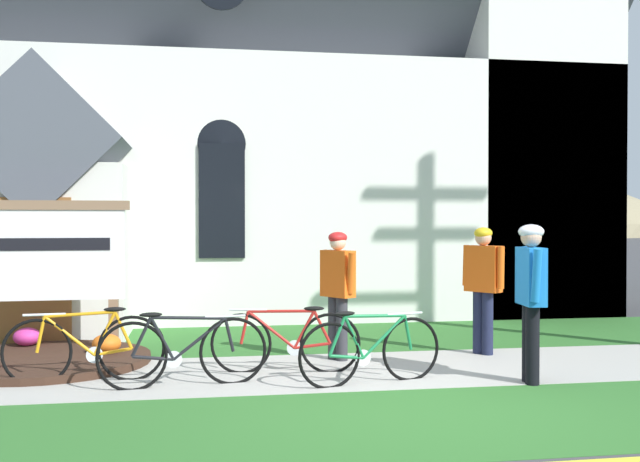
# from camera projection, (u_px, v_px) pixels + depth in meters

# --- Properties ---
(ground) EXTENTS (140.00, 140.00, 0.00)m
(ground) POSITION_uv_depth(u_px,v_px,m) (338.00, 341.00, 10.88)
(ground) COLOR #3D3D3F
(sidewalk_slab) EXTENTS (32.00, 2.15, 0.01)m
(sidewalk_slab) POSITION_uv_depth(u_px,v_px,m) (233.00, 374.00, 8.51)
(sidewalk_slab) COLOR #A8A59E
(sidewalk_slab) RESTS_ON ground
(grass_verge) EXTENTS (32.00, 2.32, 0.01)m
(grass_verge) POSITION_uv_depth(u_px,v_px,m) (246.00, 429.00, 6.30)
(grass_verge) COLOR #2D6628
(grass_verge) RESTS_ON ground
(church_lawn) EXTENTS (24.00, 2.77, 0.01)m
(church_lawn) POSITION_uv_depth(u_px,v_px,m) (225.00, 340.00, 10.93)
(church_lawn) COLOR #2D6628
(church_lawn) RESTS_ON ground
(church_building) EXTENTS (15.18, 10.49, 12.79)m
(church_building) POSITION_uv_depth(u_px,v_px,m) (234.00, 102.00, 16.31)
(church_building) COLOR silver
(church_building) RESTS_ON ground
(church_sign) EXTENTS (1.97, 0.15, 2.04)m
(church_sign) POSITION_uv_depth(u_px,v_px,m) (51.00, 256.00, 9.49)
(church_sign) COLOR #7F6047
(church_sign) RESTS_ON ground
(flower_bed) EXTENTS (2.56, 2.56, 0.34)m
(flower_bed) POSITION_uv_depth(u_px,v_px,m) (44.00, 359.00, 9.11)
(flower_bed) COLOR #382319
(flower_bed) RESTS_ON ground
(bicycle_silver) EXTENTS (1.74, 0.28, 0.79)m
(bicycle_silver) POSITION_uv_depth(u_px,v_px,m) (286.00, 341.00, 8.62)
(bicycle_silver) COLOR black
(bicycle_silver) RESTS_ON ground
(bicycle_orange) EXTENTS (1.80, 0.28, 0.83)m
(bicycle_orange) POSITION_uv_depth(u_px,v_px,m) (183.00, 351.00, 7.88)
(bicycle_orange) COLOR black
(bicycle_orange) RESTS_ON ground
(bicycle_green) EXTENTS (1.73, 0.19, 0.84)m
(bicycle_green) POSITION_uv_depth(u_px,v_px,m) (86.00, 348.00, 8.10)
(bicycle_green) COLOR black
(bicycle_green) RESTS_ON ground
(bicycle_yellow) EXTENTS (1.67, 0.45, 0.83)m
(bicycle_yellow) POSITION_uv_depth(u_px,v_px,m) (371.00, 350.00, 8.02)
(bicycle_yellow) COLOR black
(bicycle_yellow) RESTS_ON ground
(cyclist_in_yellow_jersey) EXTENTS (0.30, 0.70, 1.74)m
(cyclist_in_yellow_jersey) POSITION_uv_depth(u_px,v_px,m) (531.00, 290.00, 8.02)
(cyclist_in_yellow_jersey) COLOR black
(cyclist_in_yellow_jersey) RESTS_ON ground
(cyclist_in_blue_jersey) EXTENTS (0.44, 0.62, 1.69)m
(cyclist_in_blue_jersey) POSITION_uv_depth(u_px,v_px,m) (483.00, 280.00, 9.76)
(cyclist_in_blue_jersey) COLOR #191E38
(cyclist_in_blue_jersey) RESTS_ON ground
(cyclist_in_red_jersey) EXTENTS (0.42, 0.73, 1.63)m
(cyclist_in_red_jersey) POSITION_uv_depth(u_px,v_px,m) (338.00, 286.00, 9.36)
(cyclist_in_red_jersey) COLOR #2D2D33
(cyclist_in_red_jersey) RESTS_ON ground
(roadside_conifer) EXTENTS (3.41, 3.41, 6.64)m
(roadside_conifer) POSITION_uv_depth(u_px,v_px,m) (508.00, 127.00, 19.37)
(roadside_conifer) COLOR #3D2D1E
(roadside_conifer) RESTS_ON ground
(distant_hill) EXTENTS (100.98, 48.95, 19.29)m
(distant_hill) POSITION_uv_depth(u_px,v_px,m) (243.00, 236.00, 81.72)
(distant_hill) COLOR #847A5B
(distant_hill) RESTS_ON ground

